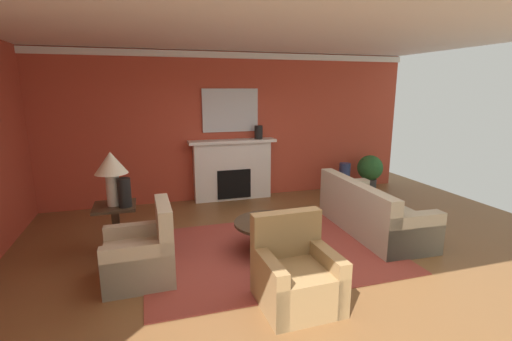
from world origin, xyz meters
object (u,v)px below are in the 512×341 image
at_px(potted_plant, 370,170).
at_px(sofa, 371,214).
at_px(fireplace, 233,171).
at_px(side_table, 116,225).
at_px(vase_mantel_right, 259,132).
at_px(vase_tall_corner, 344,178).
at_px(table_lamp, 111,168).
at_px(armchair_near_window, 142,256).
at_px(vase_on_side_table, 124,193).
at_px(coffee_table, 269,229).
at_px(mantel_mirror, 230,110).
at_px(armchair_facing_fireplace, 296,277).

bearing_deg(potted_plant, sofa, -123.31).
distance_m(fireplace, side_table, 2.98).
distance_m(vase_mantel_right, vase_tall_corner, 2.20).
height_order(fireplace, table_lamp, table_lamp).
bearing_deg(armchair_near_window, fireplace, 58.11).
xyz_separation_m(fireplace, potted_plant, (3.06, -0.36, -0.10)).
relative_size(armchair_near_window, side_table, 1.36).
distance_m(table_lamp, vase_on_side_table, 0.38).
xyz_separation_m(coffee_table, side_table, (-2.07, 0.61, 0.06)).
bearing_deg(sofa, potted_plant, 56.69).
bearing_deg(vase_mantel_right, fireplace, 174.84).
bearing_deg(vase_mantel_right, sofa, -64.02).
bearing_deg(coffee_table, side_table, 163.64).
xyz_separation_m(fireplace, mantel_mirror, (-0.00, 0.12, 1.25)).
distance_m(mantel_mirror, coffee_table, 3.15).
relative_size(vase_mantel_right, vase_tall_corner, 0.41).
relative_size(table_lamp, potted_plant, 0.90).
relative_size(sofa, vase_on_side_table, 5.32).
bearing_deg(armchair_near_window, mantel_mirror, 59.14).
xyz_separation_m(mantel_mirror, armchair_near_window, (-1.83, -3.06, -1.54)).
distance_m(armchair_facing_fireplace, vase_on_side_table, 2.58).
distance_m(sofa, coffee_table, 1.82).
distance_m(vase_on_side_table, potted_plant, 5.41).
bearing_deg(fireplace, vase_mantel_right, -5.16).
relative_size(side_table, vase_on_side_table, 1.75).
relative_size(fireplace, coffee_table, 1.80).
distance_m(fireplace, table_lamp, 3.04).
relative_size(coffee_table, vase_mantel_right, 3.60).
distance_m(mantel_mirror, armchair_near_window, 3.88).
xyz_separation_m(mantel_mirror, vase_on_side_table, (-2.02, -2.28, -0.94)).
height_order(table_lamp, vase_mantel_right, vase_mantel_right).
distance_m(armchair_facing_fireplace, coffee_table, 1.31).
xyz_separation_m(sofa, vase_tall_corner, (0.76, 2.12, 0.04)).
relative_size(armchair_facing_fireplace, vase_on_side_table, 2.37).
height_order(coffee_table, vase_mantel_right, vase_mantel_right).
relative_size(table_lamp, vase_mantel_right, 2.70).
height_order(sofa, coffee_table, sofa).
distance_m(mantel_mirror, potted_plant, 3.38).
xyz_separation_m(sofa, vase_on_side_table, (-3.73, 0.27, 0.60)).
relative_size(armchair_facing_fireplace, coffee_table, 0.95).
xyz_separation_m(sofa, side_table, (-3.88, 0.39, 0.10)).
bearing_deg(side_table, armchair_facing_fireplace, -44.87).
height_order(fireplace, armchair_near_window, fireplace).
height_order(armchair_near_window, vase_on_side_table, vase_on_side_table).
relative_size(sofa, potted_plant, 2.56).
bearing_deg(sofa, mantel_mirror, 123.86).
bearing_deg(mantel_mirror, potted_plant, -8.92).
height_order(table_lamp, vase_on_side_table, table_lamp).
relative_size(vase_mantel_right, vase_on_side_table, 0.69).
relative_size(mantel_mirror, table_lamp, 1.54).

